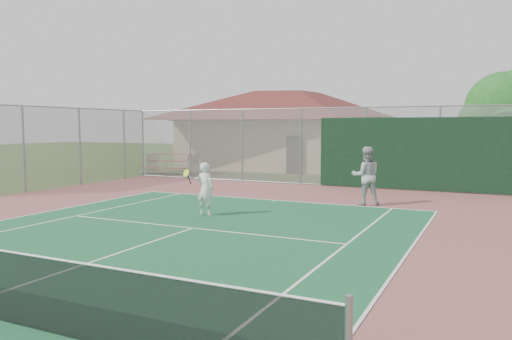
{
  "coord_description": "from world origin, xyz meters",
  "views": [
    {
      "loc": [
        7.07,
        -4.47,
        2.67
      ],
      "look_at": [
        0.36,
        9.46,
        1.32
      ],
      "focal_mm": 35.0,
      "sensor_mm": 36.0,
      "label": 1
    }
  ],
  "objects_px": {
    "clubhouse": "(288,122)",
    "player_white_front": "(205,189)",
    "tree": "(505,111)",
    "player_grey_back": "(366,176)",
    "bleachers": "(172,163)"
  },
  "relations": [
    {
      "from": "clubhouse",
      "to": "player_white_front",
      "type": "distance_m",
      "value": 18.23
    },
    {
      "from": "tree",
      "to": "player_grey_back",
      "type": "relative_size",
      "value": 2.56
    },
    {
      "from": "bleachers",
      "to": "player_white_front",
      "type": "height_order",
      "value": "player_white_front"
    },
    {
      "from": "player_grey_back",
      "to": "clubhouse",
      "type": "bearing_deg",
      "value": -82.15
    },
    {
      "from": "tree",
      "to": "player_white_front",
      "type": "distance_m",
      "value": 13.65
    },
    {
      "from": "bleachers",
      "to": "clubhouse",
      "type": "bearing_deg",
      "value": 44.69
    },
    {
      "from": "clubhouse",
      "to": "bleachers",
      "type": "relative_size",
      "value": 4.27
    },
    {
      "from": "tree",
      "to": "player_grey_back",
      "type": "xyz_separation_m",
      "value": [
        -4.23,
        -6.58,
        -2.33
      ]
    },
    {
      "from": "clubhouse",
      "to": "player_grey_back",
      "type": "height_order",
      "value": "clubhouse"
    },
    {
      "from": "bleachers",
      "to": "tree",
      "type": "bearing_deg",
      "value": -13.04
    },
    {
      "from": "bleachers",
      "to": "player_white_front",
      "type": "relative_size",
      "value": 2.05
    },
    {
      "from": "player_white_front",
      "to": "player_grey_back",
      "type": "distance_m",
      "value": 5.65
    },
    {
      "from": "player_grey_back",
      "to": "bleachers",
      "type": "bearing_deg",
      "value": -51.43
    },
    {
      "from": "tree",
      "to": "player_grey_back",
      "type": "distance_m",
      "value": 8.16
    },
    {
      "from": "tree",
      "to": "player_white_front",
      "type": "relative_size",
      "value": 3.15
    }
  ]
}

